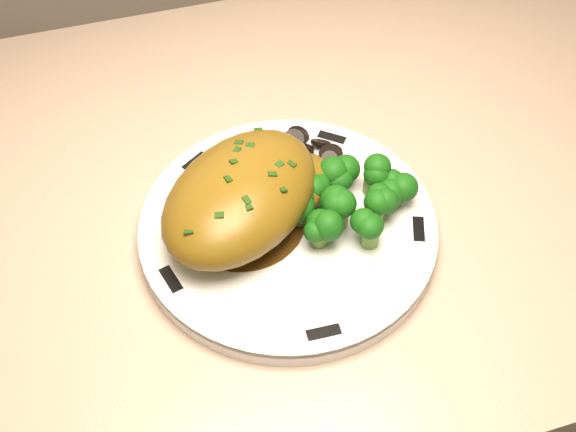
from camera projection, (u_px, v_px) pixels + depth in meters
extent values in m
cylinder|color=silver|center=(288.00, 229.00, 0.68)|extent=(0.35, 0.35, 0.02)
cube|color=black|center=(332.00, 138.00, 0.74)|extent=(0.03, 0.03, 0.00)
cube|color=black|center=(195.00, 162.00, 0.72)|extent=(0.03, 0.02, 0.00)
cube|color=black|center=(171.00, 279.00, 0.63)|extent=(0.02, 0.03, 0.00)
cube|color=black|center=(324.00, 333.00, 0.60)|extent=(0.03, 0.01, 0.00)
cube|color=black|center=(419.00, 229.00, 0.67)|extent=(0.02, 0.03, 0.00)
cylinder|color=#3F240B|center=(242.00, 220.00, 0.67)|extent=(0.12, 0.12, 0.00)
ellipsoid|color=brown|center=(240.00, 196.00, 0.65)|extent=(0.21, 0.20, 0.07)
ellipsoid|color=brown|center=(297.00, 185.00, 0.67)|extent=(0.10, 0.10, 0.04)
cube|color=#1B360B|center=(197.00, 212.00, 0.60)|extent=(0.01, 0.01, 0.00)
cube|color=#1B360B|center=(211.00, 193.00, 0.61)|extent=(0.01, 0.01, 0.00)
cube|color=#1B360B|center=(226.00, 176.00, 0.62)|extent=(0.01, 0.01, 0.00)
cube|color=#1B360B|center=(240.00, 161.00, 0.63)|extent=(0.01, 0.01, 0.00)
cube|color=#1B360B|center=(254.00, 149.00, 0.64)|extent=(0.01, 0.01, 0.00)
cube|color=#1B360B|center=(267.00, 138.00, 0.66)|extent=(0.01, 0.01, 0.00)
cylinder|color=black|center=(321.00, 153.00, 0.73)|extent=(0.02, 0.01, 0.01)
cylinder|color=black|center=(317.00, 146.00, 0.73)|extent=(0.02, 0.02, 0.01)
cylinder|color=black|center=(308.00, 140.00, 0.73)|extent=(0.02, 0.02, 0.01)
cylinder|color=black|center=(297.00, 144.00, 0.74)|extent=(0.02, 0.02, 0.01)
cylinder|color=black|center=(285.00, 143.00, 0.73)|extent=(0.02, 0.02, 0.01)
cylinder|color=black|center=(274.00, 144.00, 0.73)|extent=(0.02, 0.02, 0.01)
cylinder|color=black|center=(265.00, 154.00, 0.73)|extent=(0.03, 0.03, 0.01)
cylinder|color=black|center=(261.00, 158.00, 0.72)|extent=(0.02, 0.02, 0.00)
cylinder|color=black|center=(260.00, 162.00, 0.71)|extent=(0.02, 0.02, 0.01)
cylinder|color=black|center=(265.00, 172.00, 0.71)|extent=(0.03, 0.03, 0.02)
cylinder|color=black|center=(274.00, 173.00, 0.71)|extent=(0.03, 0.03, 0.01)
cylinder|color=black|center=(285.00, 172.00, 0.70)|extent=(0.03, 0.03, 0.01)
cylinder|color=black|center=(298.00, 175.00, 0.71)|extent=(0.02, 0.02, 0.01)
cylinder|color=black|center=(309.00, 169.00, 0.71)|extent=(0.03, 0.03, 0.01)
cylinder|color=black|center=(318.00, 161.00, 0.71)|extent=(0.03, 0.03, 0.02)
cylinder|color=black|center=(322.00, 159.00, 0.72)|extent=(0.03, 0.03, 0.02)
cylinder|color=olive|center=(313.00, 194.00, 0.68)|extent=(0.02, 0.02, 0.02)
sphere|color=#093508|center=(313.00, 183.00, 0.67)|extent=(0.03, 0.03, 0.03)
cylinder|color=olive|center=(338.00, 180.00, 0.69)|extent=(0.02, 0.02, 0.02)
sphere|color=#093508|center=(339.00, 170.00, 0.68)|extent=(0.03, 0.03, 0.03)
cylinder|color=olive|center=(372.00, 184.00, 0.69)|extent=(0.02, 0.02, 0.02)
sphere|color=#093508|center=(373.00, 174.00, 0.68)|extent=(0.03, 0.03, 0.03)
cylinder|color=olive|center=(339.00, 217.00, 0.66)|extent=(0.02, 0.02, 0.02)
sphere|color=#093508|center=(340.00, 207.00, 0.65)|extent=(0.03, 0.03, 0.03)
cylinder|color=olive|center=(375.00, 213.00, 0.66)|extent=(0.02, 0.02, 0.02)
sphere|color=#093508|center=(377.00, 202.00, 0.65)|extent=(0.03, 0.03, 0.03)
cylinder|color=olive|center=(394.00, 196.00, 0.68)|extent=(0.02, 0.02, 0.02)
sphere|color=#093508|center=(396.00, 185.00, 0.67)|extent=(0.03, 0.03, 0.03)
cylinder|color=olive|center=(319.00, 235.00, 0.65)|extent=(0.02, 0.02, 0.02)
sphere|color=#093508|center=(320.00, 225.00, 0.64)|extent=(0.03, 0.03, 0.03)
cylinder|color=olive|center=(370.00, 236.00, 0.65)|extent=(0.02, 0.02, 0.02)
sphere|color=#093508|center=(372.00, 226.00, 0.64)|extent=(0.03, 0.03, 0.03)
cylinder|color=olive|center=(299.00, 214.00, 0.66)|extent=(0.02, 0.02, 0.02)
sphere|color=#093508|center=(299.00, 203.00, 0.65)|extent=(0.03, 0.03, 0.03)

